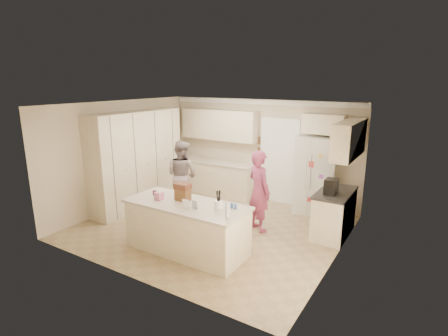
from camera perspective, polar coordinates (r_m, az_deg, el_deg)
The scene contains 41 objects.
floor at distance 7.59m, azimuth -2.06°, elevation -9.72°, with size 5.20×4.60×0.02m, color #9A835F.
ceiling at distance 6.95m, azimuth -2.26°, elevation 10.43°, with size 5.20×4.60×0.02m, color white.
wall_back at distance 9.12m, azimuth 5.96°, elevation 2.96°, with size 5.20×0.02×2.60m, color beige.
wall_front at distance 5.48m, azimuth -15.78°, elevation -5.17°, with size 5.20×0.02×2.60m, color beige.
wall_left at distance 8.85m, azimuth -16.35°, elevation 2.10°, with size 0.02×4.60×2.60m, color beige.
wall_right at distance 6.15m, azimuth 18.53°, elevation -3.24°, with size 0.02×4.60×2.60m, color beige.
crown_back at distance 8.92m, azimuth 6.02°, elevation 10.68°, with size 5.20×0.08×0.12m, color white.
pantry_bank at distance 8.78m, azimuth -13.97°, elevation 1.34°, with size 0.60×2.60×2.35m, color #F3E7C0.
back_base_cab at distance 9.61m, azimuth -1.17°, elevation -1.67°, with size 2.20×0.60×0.88m, color #F3E7C0.
back_countertop at distance 9.48m, azimuth -1.22°, elevation 0.99°, with size 2.24×0.63×0.04m, color #C0B2A2.
back_upper_cab at distance 9.42m, azimuth -0.80°, elevation 7.09°, with size 2.20×0.35×0.80m, color #F3E7C0.
doorway_opening at distance 8.93m, azimuth 9.01°, elevation 0.97°, with size 0.90×0.06×2.10m, color black.
doorway_casing at distance 8.89m, azimuth 8.92°, elevation 0.92°, with size 1.02×0.03×2.22m, color white.
wall_frame_upper at distance 9.03m, azimuth 6.00°, elevation 4.46°, with size 0.15×0.02×0.20m, color brown.
wall_frame_lower at distance 9.08m, azimuth 5.96°, elevation 2.78°, with size 0.15×0.02×0.20m, color brown.
refrigerator at distance 8.46m, azimuth 14.38°, elevation -1.10°, with size 0.90×0.70×1.80m, color white.
fridge_seam at distance 8.13m, azimuth 13.62°, elevation -1.66°, with size 0.01×0.02×1.78m, color gray.
fridge_dispenser at distance 8.12m, azimuth 12.23°, elevation 0.23°, with size 0.22×0.03×0.35m, color black.
fridge_handle_l at distance 8.09m, azimuth 13.31°, elevation -0.62°, with size 0.02×0.02×0.85m, color silver.
fridge_handle_r at distance 8.06m, azimuth 13.98°, elevation -0.71°, with size 0.02×0.02×0.85m, color silver.
over_fridge_cab at distance 8.24m, azimuth 15.97°, elevation 6.93°, with size 0.95×0.35×0.45m, color #F3E7C0.
right_base_cab at distance 7.42m, azimuth 17.51°, elevation -7.23°, with size 0.60×1.20×0.88m, color #F3E7C0.
right_countertop at distance 7.27m, azimuth 17.70°, elevation -3.83°, with size 0.63×1.24×0.04m, color #2D2B28.
right_upper_cab at distance 7.19m, azimuth 19.76°, elevation 4.44°, with size 0.35×1.50×0.70m, color #F3E7C0.
coffee_maker at distance 7.04m, azimuth 17.08°, elevation -2.91°, with size 0.22×0.28×0.30m, color black.
island_base at distance 6.49m, azimuth -6.08°, elevation -9.77°, with size 2.20×0.90×0.88m, color #F3E7C0.
island_top at distance 6.31m, azimuth -6.19°, elevation -5.95°, with size 2.28×0.96×0.05m, color #C0B2A2.
utensil_crock at distance 5.96m, azimuth -0.95°, elevation -6.08°, with size 0.13×0.13×0.15m, color white.
tissue_box at distance 6.55m, azimuth -10.57°, elevation -4.49°, with size 0.13×0.13×0.14m, color pink.
tissue_plume at distance 6.51m, azimuth -10.61°, elevation -3.57°, with size 0.08×0.08×0.08m, color white.
dollhouse_body at distance 6.43m, azimuth -6.74°, elevation -4.31°, with size 0.26×0.18×0.22m, color brown.
dollhouse_roof at distance 6.38m, azimuth -6.78°, elevation -2.95°, with size 0.28×0.20×0.10m, color #592D1E.
jam_jar at distance 6.82m, azimuth -11.28°, elevation -3.98°, with size 0.07×0.07×0.09m, color #59263F.
greeting_card_a at distance 6.04m, azimuth -6.25°, elevation -5.83°, with size 0.12×0.01×0.16m, color white.
greeting_card_b at distance 5.99m, azimuth -4.82°, elevation -5.97°, with size 0.12×0.01×0.16m, color silver.
water_bottle at distance 5.64m, azimuth 0.53°, elevation -6.80°, with size 0.07×0.07×0.24m, color silver.
shaker_salt at distance 6.03m, azimuth 1.30°, elevation -6.16°, with size 0.05×0.05×0.09m, color #3359A3.
shaker_pepper at distance 5.99m, azimuth 1.88°, elevation -6.28°, with size 0.05×0.05×0.09m, color #3359A3.
teen_boy at distance 8.46m, azimuth -6.88°, elevation -1.14°, with size 0.82×0.64×1.68m, color gray.
teen_girl at distance 7.22m, azimuth 5.74°, elevation -3.75°, with size 0.62×0.41×1.70m, color #AC3C72.
fridge_magnets at distance 8.12m, azimuth 13.60°, elevation -1.68°, with size 0.76×0.02×1.44m, color tan, non-canonical shape.
Camera 1 is at (3.87, -5.76, 3.07)m, focal length 28.00 mm.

